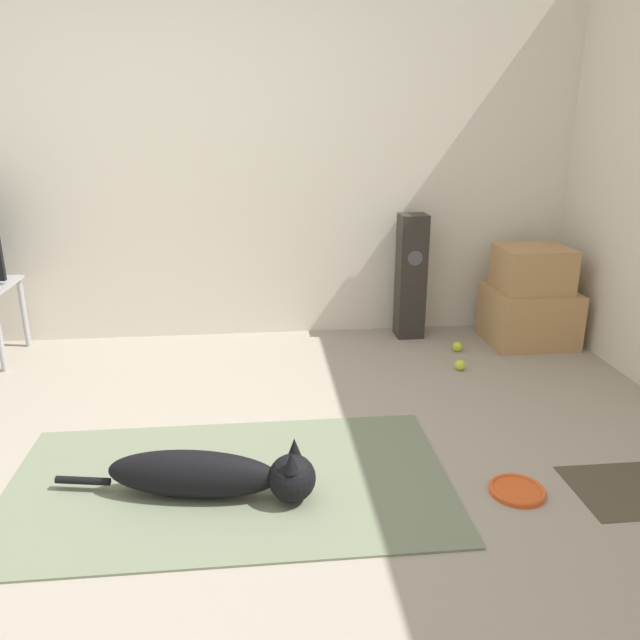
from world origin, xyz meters
name	(u,v)px	position (x,y,z in m)	size (l,w,h in m)	color
ground_plane	(180,502)	(0.00, 0.00, 0.00)	(12.00, 12.00, 0.00)	#9E9384
wall_back	(201,153)	(0.00, 2.10, 1.27)	(8.00, 0.06, 2.55)	silver
area_rug	(230,482)	(0.20, 0.11, 0.01)	(1.90, 1.07, 0.01)	slate
dog	(216,474)	(0.15, 0.01, 0.11)	(1.09, 0.32, 0.26)	black
frisbee	(517,490)	(1.41, -0.08, 0.01)	(0.24, 0.24, 0.03)	#DB511E
cardboard_box_lower	(529,316)	(2.21, 1.69, 0.19)	(0.57, 0.50, 0.38)	tan
cardboard_box_upper	(533,269)	(2.20, 1.68, 0.53)	(0.46, 0.40, 0.30)	tan
floor_speaker	(411,276)	(1.42, 1.91, 0.44)	(0.19, 0.19, 0.87)	#2D2823
tennis_ball_by_boxes	(457,347)	(1.67, 1.56, 0.03)	(0.07, 0.07, 0.07)	#C6E033
tennis_ball_near_speaker	(460,365)	(1.59, 1.24, 0.03)	(0.07, 0.07, 0.07)	#C6E033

